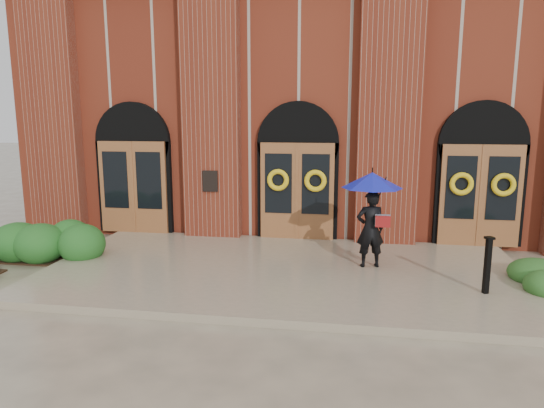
# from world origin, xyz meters

# --- Properties ---
(ground) EXTENTS (90.00, 90.00, 0.00)m
(ground) POSITION_xyz_m (0.00, 0.00, 0.00)
(ground) COLOR tan
(ground) RESTS_ON ground
(landing) EXTENTS (10.00, 5.30, 0.15)m
(landing) POSITION_xyz_m (0.00, 0.15, 0.07)
(landing) COLOR gray
(landing) RESTS_ON ground
(church_building) EXTENTS (16.20, 12.53, 7.00)m
(church_building) POSITION_xyz_m (0.00, 8.78, 3.50)
(church_building) COLOR maroon
(church_building) RESTS_ON ground
(man_with_umbrella) EXTENTS (1.52, 1.52, 2.03)m
(man_with_umbrella) POSITION_xyz_m (1.80, 0.55, 1.57)
(man_with_umbrella) COLOR black
(man_with_umbrella) RESTS_ON landing
(metal_post) EXTENTS (0.18, 0.18, 1.05)m
(metal_post) POSITION_xyz_m (3.83, -0.73, 0.70)
(metal_post) COLOR black
(metal_post) RESTS_ON landing
(hedge_wall_left) EXTENTS (3.33, 1.33, 0.85)m
(hedge_wall_left) POSITION_xyz_m (-5.20, 0.62, 0.43)
(hedge_wall_left) COLOR #1E531B
(hedge_wall_left) RESTS_ON ground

